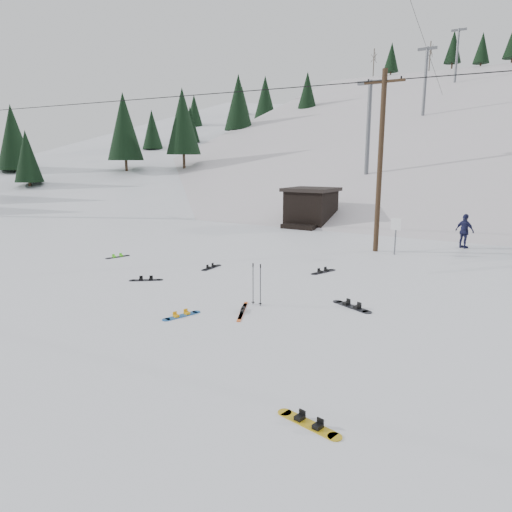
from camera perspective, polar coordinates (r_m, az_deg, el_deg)
The scene contains 21 objects.
ground at distance 13.66m, azimuth -12.05°, elevation -8.18°, with size 200.00×200.00×0.00m, color white.
ski_slope at distance 66.90m, azimuth 23.05°, elevation -3.59°, with size 60.00×75.00×45.00m, color silver.
ridge_left at distance 74.42m, azimuth -6.29°, elevation -0.43°, with size 34.00×85.00×38.00m, color white.
treeline_left at distance 65.50m, azimuth -9.45°, elevation 7.55°, with size 20.00×64.00×10.00m, color black, non-canonical shape.
treeline_crest at distance 95.72m, azimuth 26.60°, elevation 7.76°, with size 50.00×6.00×10.00m, color black, non-canonical shape.
utility_pole at distance 24.22m, azimuth 15.27°, elevation 11.54°, with size 2.00×0.26×9.00m.
trail_sign at distance 23.75m, azimuth 17.07°, elevation 3.18°, with size 0.50×0.09×1.85m.
lift_hut at distance 33.38m, azimuth 6.84°, elevation 6.10°, with size 3.40×4.10×2.75m.
lift_tower_near at distance 41.41m, azimuth 13.91°, elevation 15.93°, with size 2.20×0.36×8.00m.
lift_tower_mid at distance 61.38m, azimuth 20.43°, elevation 20.19°, with size 2.20×0.36×8.00m.
lift_tower_far at distance 81.88m, azimuth 23.85°, elevation 22.25°, with size 2.20×0.36×8.00m.
hero_snowboard at distance 14.10m, azimuth -9.29°, elevation -7.33°, with size 0.55×1.26×0.09m.
hero_skis at distance 14.32m, azimuth -1.71°, elevation -6.86°, with size 0.93×1.75×0.10m.
ski_poles at distance 14.77m, azimuth 0.09°, elevation -3.51°, with size 0.38×0.10×1.38m.
board_scatter_a at distance 18.49m, azimuth -13.58°, elevation -2.90°, with size 1.11×0.90×0.09m.
board_scatter_b at distance 20.16m, azimuth -5.60°, elevation -1.42°, with size 0.30×1.36×0.10m.
board_scatter_c at distance 23.32m, azimuth -16.90°, elevation -0.08°, with size 0.49×1.25×0.09m.
board_scatter_d at distance 15.06m, azimuth 11.88°, elevation -6.17°, with size 1.49×0.83×0.11m.
board_scatter_e at distance 8.69m, azimuth 6.59°, elevation -20.08°, with size 1.34×0.48×0.10m.
board_scatter_f at distance 19.50m, azimuth 8.42°, elevation -1.94°, with size 0.63×1.38×0.10m.
skier_navy at distance 26.94m, azimuth 24.63°, elevation 2.84°, with size 1.09×0.45×1.85m, color #191B40.
Camera 1 is at (9.01, -9.18, 4.59)m, focal length 32.00 mm.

